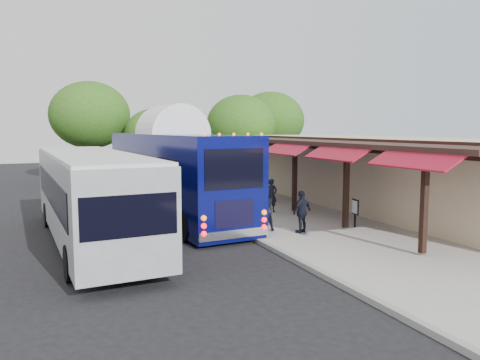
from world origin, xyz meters
name	(u,v)px	position (x,y,z in m)	size (l,w,h in m)	color
ground	(256,243)	(0.00, 0.00, 0.00)	(90.00, 90.00, 0.00)	black
sidewalk	(317,212)	(5.00, 4.00, 0.07)	(10.00, 40.00, 0.15)	#9E9B93
curb	(219,220)	(0.05, 4.00, 0.07)	(0.20, 40.00, 0.16)	gray
station_shelter	(375,173)	(8.38, 4.00, 1.85)	(8.15, 20.00, 3.60)	#C7B08A
coach_bus	(173,169)	(-1.45, 6.03, 2.18)	(3.70, 12.86, 4.07)	#060A50
city_bus	(91,193)	(-5.39, 2.26, 1.77)	(3.33, 12.05, 3.20)	gray
ped_a	(272,195)	(2.85, 4.50, 0.94)	(0.57, 0.38, 1.57)	black
ped_b	(264,209)	(0.79, 1.02, 1.01)	(0.83, 0.65, 1.71)	black
ped_c	(302,212)	(1.95, 0.18, 0.95)	(0.94, 0.39, 1.60)	black
ped_d	(223,178)	(3.40, 12.32, 0.96)	(1.04, 0.60, 1.62)	black
sign_board	(355,208)	(4.40, 0.24, 0.90)	(0.13, 0.51, 1.11)	black
tree_left	(154,134)	(0.59, 19.00, 3.64)	(4.27, 4.27, 5.47)	#382314
tree_mid	(241,124)	(6.60, 17.06, 4.33)	(5.07, 5.07, 6.50)	#382314
tree_right	(271,121)	(10.32, 19.67, 4.67)	(5.47, 5.47, 7.01)	#382314
tree_far	(90,115)	(-3.56, 21.95, 5.02)	(5.88, 5.88, 7.53)	#382314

